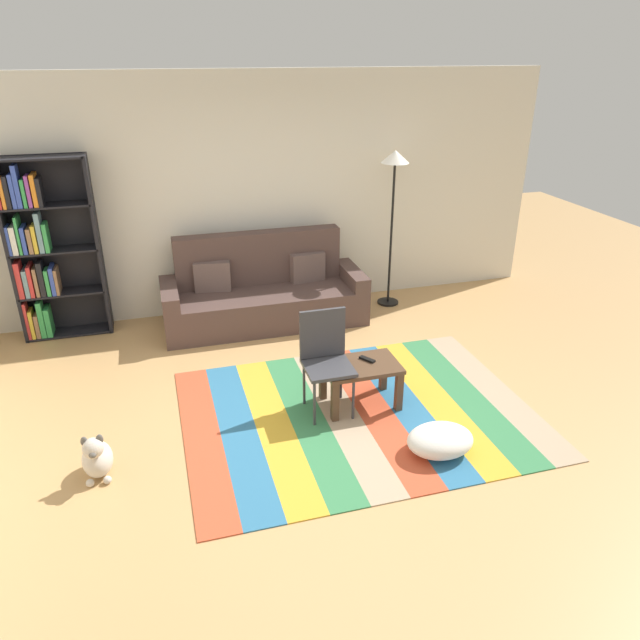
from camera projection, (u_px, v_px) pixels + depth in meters
name	position (u px, v px, depth m)	size (l,w,h in m)	color
ground_plane	(328.00, 412.00, 5.19)	(14.00, 14.00, 0.00)	tan
back_wall	(265.00, 195.00, 6.85)	(6.80, 0.10, 2.70)	silver
rug	(358.00, 413.00, 5.17)	(2.98, 2.25, 0.01)	#C64C2D
couch	(263.00, 294.00, 6.77)	(2.26, 0.80, 1.00)	#4C3833
bookshelf	(44.00, 251.00, 6.19)	(0.90, 0.28, 1.93)	black
coffee_table	(361.00, 373.00, 5.16)	(0.66, 0.44, 0.40)	#513826
pouf	(440.00, 440.00, 4.62)	(0.53, 0.41, 0.22)	white
dog	(97.00, 457.00, 4.36)	(0.22, 0.35, 0.40)	beige
standing_lamp	(394.00, 178.00, 6.75)	(0.32, 0.32, 1.85)	black
tv_remote	(367.00, 359.00, 5.18)	(0.04, 0.15, 0.02)	black
folding_chair	(325.00, 353.00, 5.04)	(0.40, 0.40, 0.90)	#38383D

